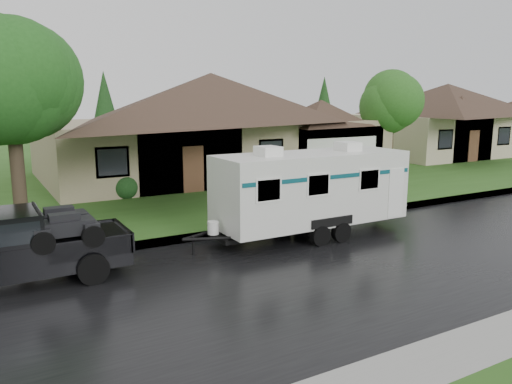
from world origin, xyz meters
TOP-DOWN VIEW (x-y plane):
  - ground at (0.00, 0.00)m, footprint 140.00×140.00m
  - road at (0.00, -2.00)m, footprint 140.00×8.00m
  - curb at (0.00, 2.25)m, footprint 140.00×0.50m
  - lawn at (0.00, 15.00)m, footprint 140.00×26.00m
  - house_main at (2.29, 13.84)m, footprint 19.44×10.80m
  - house_neighbor at (22.27, 14.34)m, footprint 15.12×9.72m
  - tree_left_green at (-8.67, 5.69)m, footprint 3.98×3.98m
  - tree_right_green at (11.26, 9.46)m, footprint 3.43×3.43m
  - shrub_row at (2.00, 9.30)m, footprint 13.60×1.00m
  - pickup_truck at (-9.43, 0.78)m, footprint 5.36×2.04m
  - travel_trailer at (-0.64, 0.78)m, footprint 6.61×2.32m

SIDE VIEW (x-z plane):
  - ground at x=0.00m, z-range 0.00..0.00m
  - road at x=0.00m, z-range 0.00..0.01m
  - curb at x=0.00m, z-range 0.00..0.15m
  - lawn at x=0.00m, z-range 0.00..0.15m
  - shrub_row at x=2.00m, z-range 0.15..1.15m
  - pickup_truck at x=-9.43m, z-range 0.06..1.85m
  - travel_trailer at x=-0.64m, z-range 0.09..3.06m
  - house_neighbor at x=22.27m, z-range 0.10..6.55m
  - house_main at x=2.29m, z-range 0.14..7.04m
  - tree_right_green at x=11.26m, z-range 1.25..6.93m
  - tree_left_green at x=-8.67m, z-range 1.43..8.02m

